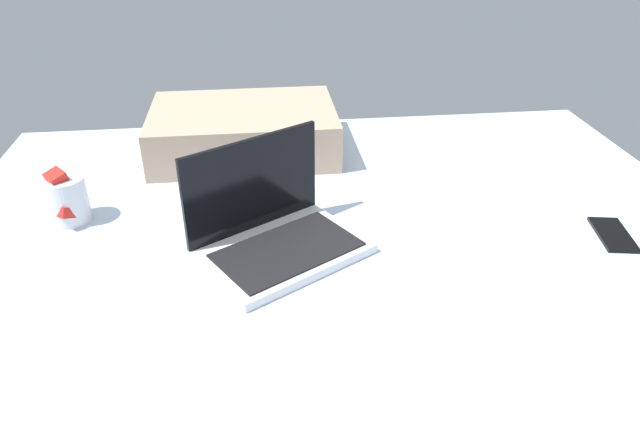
% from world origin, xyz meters
% --- Properties ---
extents(bed_mattress, '(1.80, 1.40, 0.18)m').
position_xyz_m(bed_mattress, '(0.00, 0.00, 0.09)').
color(bed_mattress, silver).
rests_on(bed_mattress, ground).
extents(laptop, '(0.40, 0.37, 0.23)m').
position_xyz_m(laptop, '(-0.14, -0.05, 0.22)').
color(laptop, silver).
rests_on(laptop, bed_mattress).
extents(snack_cup, '(0.09, 0.11, 0.14)m').
position_xyz_m(snack_cup, '(-0.61, 0.13, 0.24)').
color(snack_cup, silver).
rests_on(snack_cup, bed_mattress).
extents(cell_phone, '(0.09, 0.15, 0.01)m').
position_xyz_m(cell_phone, '(0.61, -0.08, 0.18)').
color(cell_phone, black).
rests_on(cell_phone, bed_mattress).
extents(pillow, '(0.52, 0.36, 0.13)m').
position_xyz_m(pillow, '(-0.21, 0.48, 0.24)').
color(pillow, tan).
rests_on(pillow, bed_mattress).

